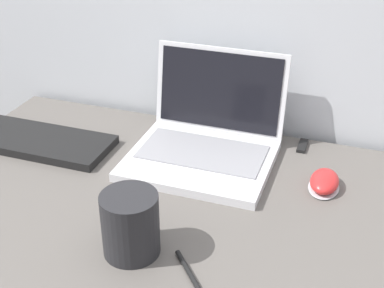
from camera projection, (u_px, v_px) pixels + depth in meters
The scene contains 6 objects.
laptop at pixel (206, 137), 1.23m from camera, with size 0.32×0.31×0.22m.
drink_cup at pixel (130, 223), 0.93m from camera, with size 0.10×0.10×0.12m.
computer_mouse at pixel (324, 182), 1.12m from camera, with size 0.06×0.10×0.04m.
external_keyboard at pixel (34, 140), 1.29m from camera, with size 0.38×0.15×0.02m.
usb_stick at pixel (302, 146), 1.28m from camera, with size 0.02×0.06×0.01m.
pen at pixel (193, 280), 0.88m from camera, with size 0.11×0.12×0.01m.
Camera 1 is at (0.31, -0.46, 1.39)m, focal length 50.00 mm.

